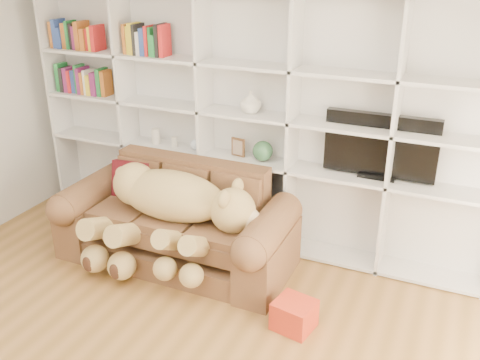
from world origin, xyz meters
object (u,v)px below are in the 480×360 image
at_px(teddy_bear, 168,208).
at_px(tv, 380,147).
at_px(sofa, 178,226).
at_px(gift_box, 294,315).

height_order(teddy_bear, tv, tv).
bearing_deg(tv, teddy_bear, -152.40).
height_order(sofa, teddy_bear, teddy_bear).
height_order(sofa, tv, tv).
bearing_deg(gift_box, sofa, 158.45).
relative_size(gift_box, tv, 0.30).
bearing_deg(sofa, gift_box, -21.55).
distance_m(teddy_bear, gift_box, 1.42).
xyz_separation_m(teddy_bear, gift_box, (1.29, -0.34, -0.50)).
distance_m(sofa, teddy_bear, 0.33).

